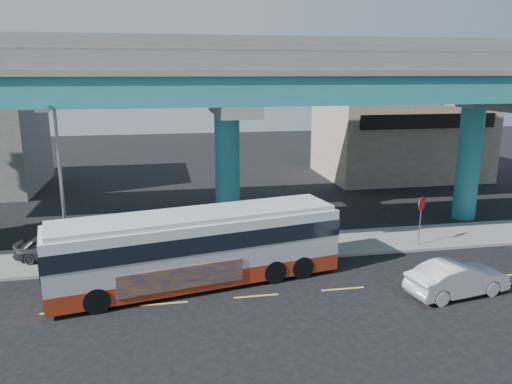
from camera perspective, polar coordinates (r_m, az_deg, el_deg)
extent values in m
plane|color=black|center=(22.67, -0.11, -11.50)|extent=(120.00, 120.00, 0.00)
cube|color=gray|center=(27.65, -2.22, -6.58)|extent=(70.00, 4.00, 0.15)
cube|color=#D8C64C|center=(22.48, -20.96, -12.67)|extent=(2.00, 0.12, 0.01)
cube|color=#D8C64C|center=(22.08, -10.46, -12.44)|extent=(2.00, 0.12, 0.01)
cube|color=#D8C64C|center=(22.40, 0.04, -11.80)|extent=(2.00, 0.12, 0.01)
cube|color=#D8C64C|center=(23.41, 9.88, -10.85)|extent=(2.00, 0.12, 0.01)
cube|color=#D8C64C|center=(25.02, 18.62, -9.74)|extent=(2.00, 0.12, 0.01)
cube|color=#D8C64C|center=(27.13, 26.11, -8.60)|extent=(2.00, 0.12, 0.01)
cylinder|color=#1F7774|center=(30.01, -3.27, 2.22)|extent=(1.50, 1.50, 7.40)
cube|color=gray|center=(29.48, -3.38, 9.87)|extent=(2.00, 12.00, 0.60)
cube|color=gray|center=(32.90, -4.21, 11.81)|extent=(1.80, 5.00, 1.20)
cylinder|color=#1F7774|center=(35.74, 23.11, 2.99)|extent=(1.50, 1.50, 7.40)
cube|color=gray|center=(35.29, 23.72, 9.38)|extent=(2.00, 12.00, 0.60)
cube|color=gray|center=(38.20, 20.89, 11.23)|extent=(1.80, 5.00, 1.20)
cube|color=#1F7774|center=(25.96, -2.39, 11.58)|extent=(52.00, 5.00, 1.40)
cube|color=gray|center=(25.95, -2.41, 13.45)|extent=(52.00, 5.40, 0.30)
cube|color=gray|center=(23.48, -1.51, 14.79)|extent=(52.00, 0.25, 0.80)
cube|color=gray|center=(28.43, -3.18, 14.57)|extent=(52.00, 0.25, 0.80)
cube|color=#1F7774|center=(32.89, -4.25, 14.08)|extent=(52.00, 5.00, 1.40)
cube|color=gray|center=(32.91, -4.27, 15.56)|extent=(52.00, 5.40, 0.30)
cube|color=gray|center=(30.45, -3.73, 16.76)|extent=(52.00, 0.25, 0.80)
cube|color=gray|center=(35.41, -4.77, 16.30)|extent=(52.00, 0.25, 0.80)
cube|color=tan|center=(48.74, 16.01, 5.89)|extent=(14.00, 10.00, 7.00)
cube|color=black|center=(44.04, 19.15, 7.65)|extent=(12.00, 0.25, 1.20)
cube|color=maroon|center=(23.55, -6.63, -8.98)|extent=(13.52, 5.39, 0.77)
cube|color=silver|center=(23.12, -6.71, -6.20)|extent=(13.52, 5.39, 1.65)
cube|color=black|center=(22.94, -6.75, -4.91)|extent=(13.59, 5.45, 0.77)
cube|color=silver|center=(22.75, -6.79, -3.46)|extent=(13.52, 5.39, 0.44)
cube|color=silver|center=(22.66, -6.81, -2.66)|extent=(13.08, 5.07, 0.22)
cube|color=black|center=(25.45, 7.82, -3.45)|extent=(0.57, 2.52, 1.32)
cube|color=black|center=(22.30, -23.51, -6.99)|extent=(0.57, 2.52, 1.32)
cube|color=navy|center=(21.87, -8.44, -9.72)|extent=(5.41, 1.15, 0.99)
cylinder|color=black|center=(21.75, -17.75, -11.72)|extent=(1.15, 0.54, 1.10)
cylinder|color=black|center=(24.07, -18.28, -9.24)|extent=(1.15, 0.54, 1.10)
cylinder|color=black|center=(23.51, 2.11, -9.09)|extent=(1.15, 0.54, 1.10)
cylinder|color=black|center=(25.67, -0.23, -7.07)|extent=(1.15, 0.54, 1.10)
cylinder|color=black|center=(24.09, 5.26, -8.56)|extent=(1.15, 0.54, 1.10)
cylinder|color=black|center=(26.21, 2.70, -6.64)|extent=(1.15, 0.54, 1.10)
imported|color=#BDBCC2|center=(23.94, 22.02, -9.15)|extent=(3.16, 5.16, 1.52)
imported|color=#313136|center=(27.78, -21.95, -5.88)|extent=(2.83, 4.43, 1.34)
cylinder|color=gray|center=(25.21, -21.32, 0.40)|extent=(0.16, 0.16, 8.22)
cylinder|color=gray|center=(23.59, -22.62, 9.01)|extent=(0.12, 2.22, 0.12)
cube|color=gray|center=(22.51, -23.16, 8.64)|extent=(0.50, 0.70, 0.18)
cylinder|color=gray|center=(29.25, 18.23, -3.48)|extent=(0.06, 0.06, 2.43)
cylinder|color=#B20A0A|center=(28.92, 18.43, -1.30)|extent=(0.70, 0.52, 0.84)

